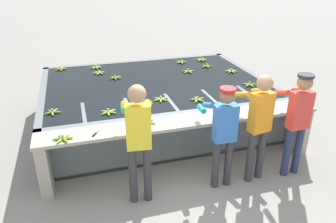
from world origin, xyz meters
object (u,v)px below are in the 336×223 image
Objects in this scene: worker_2 at (259,119)px; banana_bunch_floating_6 at (249,85)px; worker_1 at (224,129)px; worker_3 at (297,115)px; banana_bunch_floating_8 at (161,99)px; banana_bunch_floating_9 at (99,73)px; banana_bunch_floating_11 at (231,71)px; banana_bunch_floating_12 at (201,60)px; banana_bunch_floating_4 at (53,112)px; worker_0 at (138,134)px; banana_bunch_floating_1 at (207,66)px; banana_bunch_floating_10 at (181,62)px; banana_bunch_ledge_0 at (63,138)px; knife_1 at (298,107)px; knife_0 at (97,132)px; banana_bunch_floating_7 at (61,69)px; banana_bunch_floating_5 at (188,71)px; banana_bunch_floating_2 at (96,67)px; banana_bunch_floating_0 at (197,100)px; banana_bunch_floating_3 at (115,77)px; banana_bunch_ledge_1 at (148,122)px; banana_bunch_floating_13 at (108,112)px.

worker_2 reaches higher than banana_bunch_floating_6.
worker_3 reaches higher than worker_1.
banana_bunch_floating_8 is 2.03m from banana_bunch_floating_9.
banana_bunch_floating_11 is 1.01× the size of banana_bunch_floating_12.
banana_bunch_floating_4 and banana_bunch_floating_6 have the same top height.
banana_bunch_floating_8 is at bearing 139.29° from worker_3.
worker_0 is 3.77m from banana_bunch_floating_1.
worker_0 is 3.25m from banana_bunch_floating_9.
worker_3 reaches higher than banana_bunch_floating_12.
banana_bunch_floating_10 is 1.30m from banana_bunch_floating_11.
knife_1 is at bearing -0.01° from banana_bunch_ledge_0.
knife_1 is (3.27, -0.07, 0.00)m from knife_0.
banana_bunch_floating_7 is 2.90m from banana_bunch_floating_8.
worker_2 is at bearing -53.92° from banana_bunch_floating_7.
banana_bunch_floating_5 is at bearing 126.77° from banana_bunch_floating_6.
banana_bunch_floating_2 is 2.01m from banana_bunch_floating_10.
banana_bunch_floating_6 is 0.98× the size of banana_bunch_floating_12.
worker_0 reaches higher than banana_bunch_floating_0.
banana_bunch_floating_8 is at bearing 0.96° from banana_bunch_floating_4.
banana_bunch_floating_7 is at bearing 176.58° from banana_bunch_floating_12.
banana_bunch_floating_5 is at bearing 91.43° from worker_2.
banana_bunch_floating_1 is 0.99× the size of banana_bunch_floating_8.
banana_bunch_floating_2 and banana_bunch_floating_7 have the same top height.
banana_bunch_floating_3 is at bearing -41.14° from banana_bunch_floating_7.
banana_bunch_floating_0 is 2.41m from banana_bunch_floating_4.
banana_bunch_floating_0 and banana_bunch_floating_5 have the same top height.
banana_bunch_floating_0 is (-0.46, 1.21, -0.12)m from worker_2.
banana_bunch_floating_2 is 1.02× the size of banana_bunch_floating_7.
banana_bunch_floating_2 is at bearing 175.81° from banana_bunch_floating_10.
banana_bunch_floating_12 is at bearing 52.91° from banana_bunch_floating_8.
worker_2 is (0.54, 0.00, 0.08)m from worker_1.
worker_2 is 2.32m from knife_0.
worker_0 is at bearing -116.84° from banana_bunch_floating_10.
banana_bunch_floating_10 is (-0.77, 1.89, 0.00)m from banana_bunch_floating_6.
banana_bunch_floating_9 is at bearing 149.69° from banana_bunch_floating_6.
worker_1 is 1.13m from banana_bunch_ledge_1.
banana_bunch_floating_7 is 0.79× the size of knife_1.
banana_bunch_floating_2 is 1.01× the size of banana_bunch_ledge_1.
banana_bunch_floating_12 is at bearing 43.39° from banana_bunch_floating_13.
worker_3 is 1.66m from banana_bunch_floating_0.
banana_bunch_floating_11 is 3.71m from knife_0.
worker_1 is 4.37m from banana_bunch_floating_7.
banana_bunch_ledge_1 is at bearing 163.23° from worker_3.
banana_bunch_ledge_0 is at bearing 168.67° from worker_1.
banana_bunch_floating_3 and banana_bunch_floating_11 have the same top height.
banana_bunch_floating_2 is 3.19m from knife_0.
banana_bunch_floating_2 is at bearing 93.40° from worker_0.
banana_bunch_floating_13 is at bearing -169.91° from banana_bunch_floating_6.
worker_1 is at bearing -16.31° from knife_0.
banana_bunch_floating_9 is at bearing 128.21° from worker_3.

